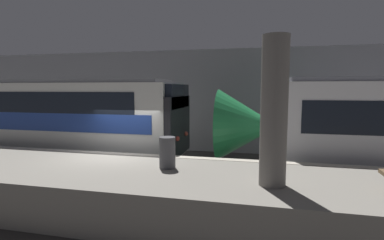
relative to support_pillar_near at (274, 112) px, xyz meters
name	(u,v)px	position (x,y,z in m)	size (l,w,h in m)	color
ground_plane	(119,185)	(-4.94, 2.31, -2.76)	(120.00, 120.00, 0.00)	#33302D
platform	(89,185)	(-4.94, 0.51, -2.21)	(40.00, 3.60, 1.12)	gray
station_rear_barrier	(172,101)	(-4.94, 8.42, -0.15)	(50.00, 0.15, 5.23)	gray
support_pillar_near	(274,112)	(0.00, 0.00, 0.00)	(0.59, 0.59, 3.30)	slate
trash_bin	(167,152)	(-2.73, 0.86, -1.22)	(0.44, 0.44, 0.85)	#4C4C51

